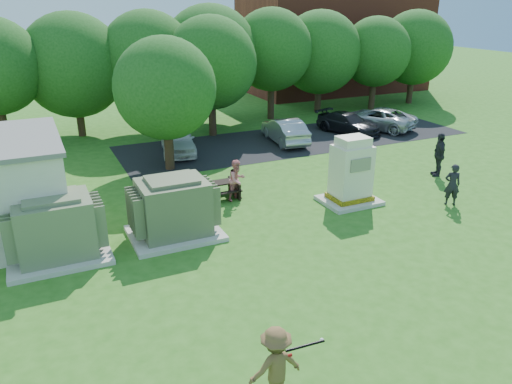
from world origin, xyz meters
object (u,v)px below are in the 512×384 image
generator_cabinet (351,174)px  person_by_generator (452,185)px  car_white (178,139)px  car_dark (348,123)px  transformer_right (174,209)px  car_silver_b (377,118)px  transformer_left (56,229)px  picnic_table (218,188)px  batter (276,366)px  person_walking_right (439,154)px  car_silver_a (285,130)px  person_at_picnic (237,180)px

generator_cabinet → person_by_generator: (3.42, -1.86, -0.33)m
car_white → car_dark: (10.35, -0.38, -0.10)m
transformer_right → car_silver_b: (15.50, 9.21, -0.32)m
transformer_left → generator_cabinet: (10.78, -0.02, 0.19)m
picnic_table → transformer_left: bearing=-157.9°
batter → person_walking_right: (12.86, 9.09, 0.13)m
batter → person_walking_right: person_walking_right is taller
person_by_generator → transformer_left: bearing=21.7°
generator_cabinet → person_walking_right: generator_cabinet is taller
person_walking_right → car_silver_a: bearing=-127.9°
picnic_table → car_silver_a: bearing=44.7°
transformer_left → transformer_right: same height
generator_cabinet → car_white: bearing=113.8°
generator_cabinet → car_dark: size_ratio=0.65×
transformer_right → car_dark: (13.27, 9.05, -0.37)m
transformer_left → car_silver_a: transformer_left is taller
transformer_left → car_white: 11.52m
picnic_table → car_dark: bearing=31.3°
picnic_table → person_at_picnic: size_ratio=0.98×
car_white → transformer_right: bearing=-95.1°
generator_cabinet → car_dark: bearing=55.7°
person_by_generator → car_dark: 11.28m
car_silver_b → batter: bearing=23.2°
generator_cabinet → batter: (-7.39, -8.08, -0.31)m
transformer_right → person_at_picnic: size_ratio=1.81×
generator_cabinet → car_white: generator_cabinet is taller
transformer_left → transformer_right: 3.70m
picnic_table → car_silver_b: bearing=27.3°
transformer_left → picnic_table: bearing=22.1°
car_white → person_by_generator: bearing=-44.1°
car_dark → person_at_picnic: bearing=-162.6°
picnic_table → person_walking_right: 10.15m
picnic_table → batter: size_ratio=0.95×
batter → car_dark: bearing=-127.9°
transformer_right → car_white: 9.87m
generator_cabinet → car_silver_a: generator_cabinet is taller
batter → car_silver_a: size_ratio=0.41×
person_by_generator → car_dark: size_ratio=0.40×
batter → car_white: 17.82m
batter → person_by_generator: 12.47m
generator_cabinet → car_silver_a: 9.03m
generator_cabinet → car_silver_b: bearing=47.6°
batter → person_walking_right: bearing=-144.3°
generator_cabinet → person_by_generator: generator_cabinet is taller
person_by_generator → transformer_right: bearing=19.0°
car_silver_b → transformer_right: bearing=6.3°
picnic_table → car_silver_b: car_silver_b is taller
picnic_table → batter: batter is taller
transformer_right → car_dark: transformer_right is taller
picnic_table → person_walking_right: (10.02, -1.54, 0.55)m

